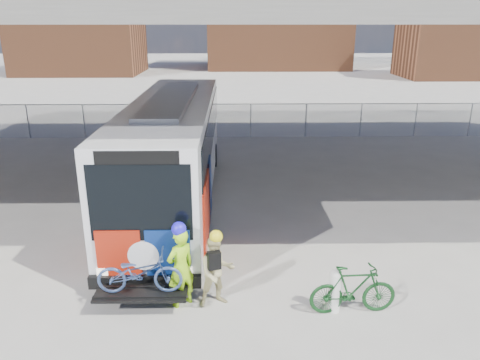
{
  "coord_description": "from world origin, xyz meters",
  "views": [
    {
      "loc": [
        0.0,
        -12.99,
        6.08
      ],
      "look_at": [
        0.22,
        0.07,
        1.6
      ],
      "focal_mm": 35.0,
      "sensor_mm": 36.0,
      "label": 1
    }
  ],
  "objects_px": {
    "bus": "(173,144)",
    "cyclist_hivis": "(181,266)",
    "bollard": "(335,289)",
    "cyclist_tan": "(217,270)",
    "bike_parked": "(353,290)"
  },
  "relations": [
    {
      "from": "bus",
      "to": "cyclist_hivis",
      "type": "xyz_separation_m",
      "value": [
        0.85,
        -6.32,
        -1.13
      ]
    },
    {
      "from": "bus",
      "to": "bollard",
      "type": "xyz_separation_m",
      "value": [
        4.22,
        -6.62,
        -1.56
      ]
    },
    {
      "from": "bus",
      "to": "cyclist_tan",
      "type": "distance_m",
      "value": 6.65
    },
    {
      "from": "cyclist_tan",
      "to": "bike_parked",
      "type": "bearing_deg",
      "value": -24.49
    },
    {
      "from": "bollard",
      "to": "cyclist_hivis",
      "type": "relative_size",
      "value": 0.51
    },
    {
      "from": "bus",
      "to": "bollard",
      "type": "bearing_deg",
      "value": -57.51
    },
    {
      "from": "bike_parked",
      "to": "cyclist_hivis",
      "type": "bearing_deg",
      "value": 80.77
    },
    {
      "from": "bollard",
      "to": "cyclist_hivis",
      "type": "distance_m",
      "value": 3.41
    },
    {
      "from": "bollard",
      "to": "bike_parked",
      "type": "bearing_deg",
      "value": -11.78
    },
    {
      "from": "bus",
      "to": "cyclist_hivis",
      "type": "height_order",
      "value": "bus"
    },
    {
      "from": "bollard",
      "to": "cyclist_tan",
      "type": "distance_m",
      "value": 2.61
    },
    {
      "from": "bollard",
      "to": "bike_parked",
      "type": "height_order",
      "value": "bike_parked"
    },
    {
      "from": "cyclist_hivis",
      "to": "bike_parked",
      "type": "distance_m",
      "value": 3.78
    },
    {
      "from": "bus",
      "to": "bike_parked",
      "type": "height_order",
      "value": "bus"
    },
    {
      "from": "cyclist_hivis",
      "to": "bus",
      "type": "bearing_deg",
      "value": -121.89
    }
  ]
}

